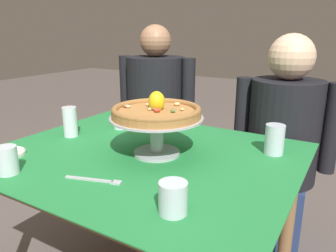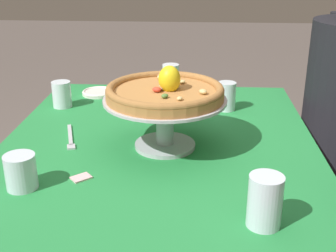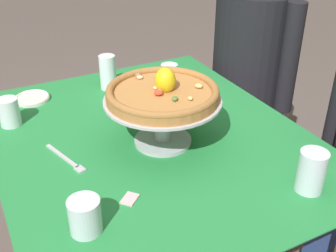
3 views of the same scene
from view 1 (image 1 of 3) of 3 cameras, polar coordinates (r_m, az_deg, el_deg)
dining_table at (r=1.35m, az=-4.21°, el=-8.88°), size 1.18×0.98×0.73m
pizza_stand at (r=1.27m, az=-2.02°, el=-0.57°), size 0.36×0.36×0.15m
pizza at (r=1.25m, az=-2.06°, el=2.65°), size 0.35×0.35×0.10m
water_glass_front_left at (r=1.25m, az=-26.38°, el=-5.70°), size 0.07×0.07×0.10m
water_glass_side_left at (r=1.57m, az=-16.80°, el=0.45°), size 0.07×0.07×0.14m
water_glass_back_right at (r=1.36m, az=18.18°, el=-2.56°), size 0.08×0.08×0.12m
water_glass_back_left at (r=1.64m, az=-8.39°, el=1.16°), size 0.07×0.07×0.11m
water_glass_front_right at (r=0.89m, az=0.89°, el=-12.87°), size 0.08×0.08×0.09m
side_plate at (r=1.44m, az=-26.31°, el=-4.28°), size 0.13×0.13×0.02m
dinner_fork at (r=1.10m, az=-12.46°, el=-9.28°), size 0.19×0.07×0.01m
sugar_packet at (r=1.04m, az=1.97°, el=-10.65°), size 0.06×0.06×0.00m
diner_left at (r=2.13m, az=-2.08°, el=0.41°), size 0.52×0.40×1.24m
diner_right at (r=1.81m, az=19.29°, el=-4.47°), size 0.51×0.39×1.19m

